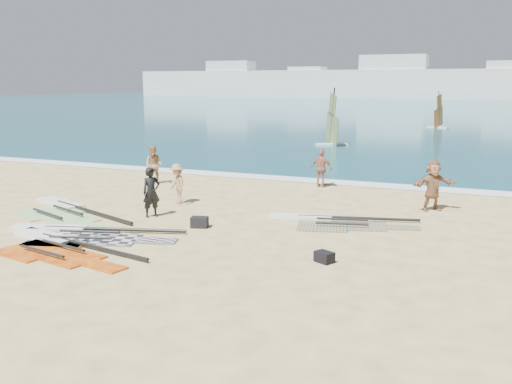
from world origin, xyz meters
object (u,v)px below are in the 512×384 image
at_px(rig_grey, 76,234).
at_px(beachgoer_left, 154,165).
at_px(gear_bag_near, 200,222).
at_px(beachgoer_mid, 177,184).
at_px(gear_bag_far, 324,257).
at_px(person_wetsuit, 151,192).
at_px(beachgoer_right, 433,185).
at_px(beachgoer_back, 321,168).
at_px(rig_orange, 329,221).
at_px(rig_green, 63,210).
at_px(rig_red, 55,246).

relative_size(rig_grey, beachgoer_left, 3.27).
distance_m(gear_bag_near, beachgoer_left, 8.66).
xyz_separation_m(beachgoer_left, beachgoer_mid, (3.27, -3.35, -0.11)).
height_order(gear_bag_far, person_wetsuit, person_wetsuit).
bearing_deg(gear_bag_far, beachgoer_right, 75.92).
bearing_deg(person_wetsuit, beachgoer_back, 10.07).
xyz_separation_m(rig_orange, beachgoer_back, (-2.20, 6.34, 0.81)).
bearing_deg(beachgoer_back, beachgoer_left, 20.27).
xyz_separation_m(rig_green, gear_bag_near, (5.71, -0.03, 0.12)).
relative_size(gear_bag_far, beachgoer_back, 0.28).
bearing_deg(gear_bag_far, person_wetsuit, 159.77).
relative_size(beachgoer_left, beachgoer_mid, 1.13).
height_order(gear_bag_far, beachgoer_back, beachgoer_back).
relative_size(rig_green, person_wetsuit, 3.39).
height_order(beachgoer_left, beachgoer_mid, beachgoer_left).
bearing_deg(rig_green, beachgoer_left, 112.17).
relative_size(rig_orange, rig_red, 0.96).
height_order(rig_grey, gear_bag_near, gear_bag_near).
distance_m(rig_red, person_wetsuit, 4.46).
bearing_deg(beachgoer_left, rig_green, -93.04).
height_order(person_wetsuit, beachgoer_back, person_wetsuit).
bearing_deg(beachgoer_mid, rig_red, -51.65).
distance_m(person_wetsuit, beachgoer_right, 10.27).
xyz_separation_m(rig_grey, beachgoer_right, (9.78, 8.00, 0.90)).
xyz_separation_m(person_wetsuit, beachgoer_right, (9.00, 4.95, 0.07)).
bearing_deg(person_wetsuit, rig_orange, -39.30).
distance_m(gear_bag_near, beachgoer_back, 8.77).
distance_m(rig_green, beachgoer_back, 11.27).
relative_size(gear_bag_near, gear_bag_far, 1.13).
xyz_separation_m(beachgoer_mid, beachgoer_right, (9.33, 2.65, 0.16)).
xyz_separation_m(gear_bag_near, person_wetsuit, (-2.28, 0.66, 0.71)).
bearing_deg(beachgoer_right, gear_bag_far, -140.57).
bearing_deg(gear_bag_near, gear_bag_far, -22.06).
height_order(rig_green, beachgoer_left, beachgoer_left).
xyz_separation_m(rig_grey, beachgoer_mid, (0.45, 5.36, 0.74)).
distance_m(beachgoer_left, beachgoer_right, 12.62).
height_order(beachgoer_left, beachgoer_back, beachgoer_left).
relative_size(rig_red, gear_bag_far, 11.28).
height_order(rig_grey, rig_orange, rig_grey).
bearing_deg(rig_red, gear_bag_far, 24.23).
height_order(rig_grey, rig_red, rig_grey).
height_order(rig_orange, beachgoer_mid, beachgoer_mid).
bearing_deg(beachgoer_right, beachgoer_back, 113.46).
bearing_deg(rig_orange, rig_green, 179.20).
bearing_deg(rig_red, gear_bag_near, 65.12).
xyz_separation_m(rig_green, beachgoer_left, (-0.16, 6.29, 0.84)).
height_order(gear_bag_near, person_wetsuit, person_wetsuit).
height_order(rig_green, beachgoer_mid, beachgoer_mid).
bearing_deg(beachgoer_left, gear_bag_far, -42.20).
height_order(rig_green, rig_red, rig_green).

